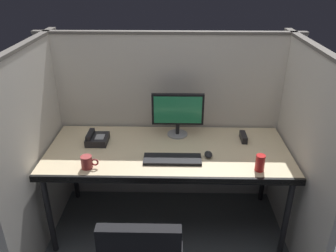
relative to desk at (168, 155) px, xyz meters
name	(u,v)px	position (x,y,z in m)	size (l,w,h in m)	color
ground_plane	(167,247)	(0.00, -0.29, -0.69)	(8.00, 8.00, 0.00)	#4C5156
cubicle_partition_rear	(169,120)	(0.00, 0.46, 0.10)	(2.21, 0.06, 1.57)	beige
cubicle_partition_left	(37,149)	(-0.99, -0.09, 0.10)	(0.06, 1.41, 1.57)	beige
cubicle_partition_right	(300,152)	(0.99, -0.09, 0.10)	(0.06, 1.41, 1.57)	beige
desk	(168,155)	(0.00, 0.00, 0.00)	(1.90, 0.80, 0.74)	beige
monitor_center	(178,112)	(0.08, 0.26, 0.27)	(0.43, 0.17, 0.37)	gray
keyboard_main	(172,159)	(0.04, -0.15, 0.06)	(0.43, 0.15, 0.02)	black
computer_mouse	(208,154)	(0.31, -0.09, 0.07)	(0.06, 0.10, 0.04)	black
soda_can	(260,163)	(0.65, -0.27, 0.11)	(0.07, 0.07, 0.12)	red
desk_phone	(97,139)	(-0.58, 0.11, 0.08)	(0.17, 0.19, 0.09)	black
coffee_mug	(87,162)	(-0.57, -0.27, 0.10)	(0.13, 0.08, 0.09)	#993333
red_stapler	(243,137)	(0.62, 0.18, 0.08)	(0.04, 0.15, 0.06)	black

